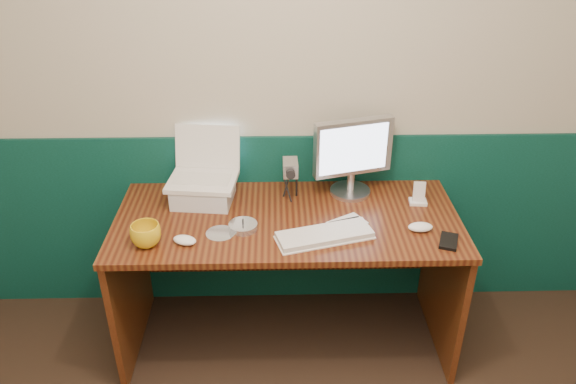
{
  "coord_description": "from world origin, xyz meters",
  "views": [
    {
      "loc": [
        -0.04,
        -0.83,
        2.13
      ],
      "look_at": [
        0.0,
        1.23,
        0.97
      ],
      "focal_mm": 35.0,
      "sensor_mm": 36.0,
      "label": 1
    }
  ],
  "objects_px": {
    "mug": "(146,235)",
    "keyboard": "(325,236)",
    "camcorder": "(290,182)",
    "laptop": "(201,158)",
    "monitor": "(352,158)",
    "desk": "(287,281)"
  },
  "relations": [
    {
      "from": "laptop",
      "to": "camcorder",
      "type": "relative_size",
      "value": 1.75
    },
    {
      "from": "desk",
      "to": "monitor",
      "type": "xyz_separation_m",
      "value": [
        0.32,
        0.23,
        0.57
      ]
    },
    {
      "from": "camcorder",
      "to": "mug",
      "type": "bearing_deg",
      "value": -148.9
    },
    {
      "from": "camcorder",
      "to": "desk",
      "type": "bearing_deg",
      "value": -96.91
    },
    {
      "from": "desk",
      "to": "camcorder",
      "type": "relative_size",
      "value": 8.77
    },
    {
      "from": "desk",
      "to": "camcorder",
      "type": "distance_m",
      "value": 0.5
    },
    {
      "from": "keyboard",
      "to": "mug",
      "type": "xyz_separation_m",
      "value": [
        -0.77,
        -0.04,
        0.04
      ]
    },
    {
      "from": "keyboard",
      "to": "mug",
      "type": "relative_size",
      "value": 3.19
    },
    {
      "from": "desk",
      "to": "monitor",
      "type": "relative_size",
      "value": 4.13
    },
    {
      "from": "laptop",
      "to": "monitor",
      "type": "relative_size",
      "value": 0.83
    },
    {
      "from": "keyboard",
      "to": "camcorder",
      "type": "height_order",
      "value": "camcorder"
    },
    {
      "from": "mug",
      "to": "camcorder",
      "type": "bearing_deg",
      "value": 31.91
    },
    {
      "from": "mug",
      "to": "keyboard",
      "type": "bearing_deg",
      "value": 2.63
    },
    {
      "from": "camcorder",
      "to": "keyboard",
      "type": "bearing_deg",
      "value": -69.23
    },
    {
      "from": "monitor",
      "to": "laptop",
      "type": "bearing_deg",
      "value": 169.0
    },
    {
      "from": "laptop",
      "to": "monitor",
      "type": "height_order",
      "value": "monitor"
    },
    {
      "from": "monitor",
      "to": "camcorder",
      "type": "height_order",
      "value": "monitor"
    },
    {
      "from": "mug",
      "to": "camcorder",
      "type": "xyz_separation_m",
      "value": [
        0.63,
        0.39,
        0.04
      ]
    },
    {
      "from": "monitor",
      "to": "camcorder",
      "type": "bearing_deg",
      "value": 172.84
    },
    {
      "from": "laptop",
      "to": "camcorder",
      "type": "bearing_deg",
      "value": 8.56
    },
    {
      "from": "mug",
      "to": "desk",
      "type": "bearing_deg",
      "value": 19.0
    },
    {
      "from": "laptop",
      "to": "monitor",
      "type": "xyz_separation_m",
      "value": [
        0.72,
        0.06,
        -0.04
      ]
    }
  ]
}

